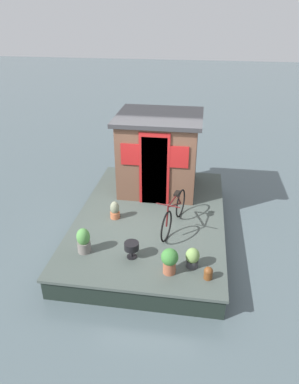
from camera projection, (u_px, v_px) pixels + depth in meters
The scene contains 10 objects.
ground_plane at pixel (151, 232), 8.48m from camera, with size 60.00×60.00×0.00m, color #4C5B60.
houseboat_deck at pixel (151, 223), 8.36m from camera, with size 5.03×3.35×0.49m.
houseboat_cabin at pixel (159, 153), 9.01m from camera, with size 1.88×2.10×1.97m.
bicycle at pixel (174, 213), 7.61m from camera, with size 1.64×0.54×0.79m.
potted_plant_basil at pixel (170, 260), 6.34m from camera, with size 0.32×0.32×0.51m.
potted_plant_mint at pixel (115, 210), 8.03m from camera, with size 0.22×0.22×0.42m.
potted_plant_lavender at pixel (192, 258), 6.53m from camera, with size 0.26×0.26×0.40m.
potted_plant_rosemary at pixel (84, 241), 6.90m from camera, with size 0.26×0.26×0.53m.
charcoal_grill at pixel (132, 247), 6.75m from camera, with size 0.28×0.28×0.33m.
mooring_bollard at pixel (208, 273), 6.27m from camera, with size 0.16×0.16×0.24m.
Camera 1 is at (-6.97, -1.02, 4.82)m, focal length 33.15 mm.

